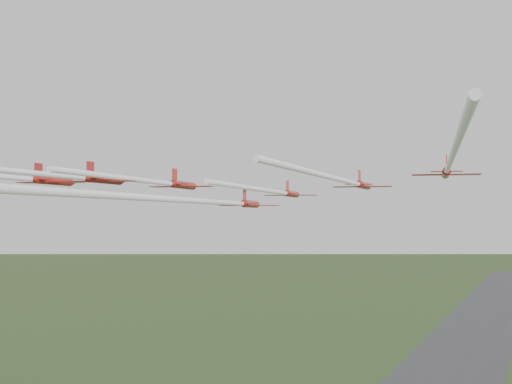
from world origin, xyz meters
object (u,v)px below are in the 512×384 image
at_px(jet_row2_right, 345,181).
at_px(jet_row4_left, 61,176).
at_px(jet_row3_right, 450,163).
at_px(jet_row3_mid, 213,202).
at_px(jet_row2_left, 162,183).
at_px(jet_lead, 276,192).

xyz_separation_m(jet_row2_right, jet_row4_left, (-25.85, -21.73, 0.10)).
relative_size(jet_row2_right, jet_row3_right, 0.88).
bearing_deg(jet_row3_mid, jet_row3_right, -2.20).
relative_size(jet_row2_left, jet_row2_right, 0.82).
bearing_deg(jet_row4_left, jet_row3_right, 7.13).
relative_size(jet_lead, jet_row3_mid, 0.81).
height_order(jet_row2_left, jet_row3_mid, jet_row2_left).
bearing_deg(jet_row2_left, jet_row4_left, -95.18).
bearing_deg(jet_row2_left, jet_lead, 35.48).
bearing_deg(jet_row2_right, jet_row3_right, -46.11).
xyz_separation_m(jet_lead, jet_row3_mid, (4.64, -31.58, -2.06)).
bearing_deg(jet_row3_right, jet_row4_left, -175.12).
distance_m(jet_row3_mid, jet_row3_right, 25.08).
xyz_separation_m(jet_row2_left, jet_row3_right, (41.79, -15.43, 0.59)).
bearing_deg(jet_row4_left, jet_row2_left, 87.93).
height_order(jet_row3_mid, jet_row3_right, jet_row3_right).
relative_size(jet_row2_right, jet_row3_mid, 0.87).
bearing_deg(jet_row3_right, jet_row2_right, 130.53).
relative_size(jet_row2_right, jet_row4_left, 1.27).
bearing_deg(jet_lead, jet_row3_mid, -90.58).
height_order(jet_lead, jet_row3_mid, jet_lead).
bearing_deg(jet_lead, jet_row2_left, -143.91).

